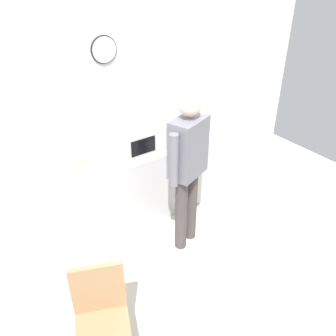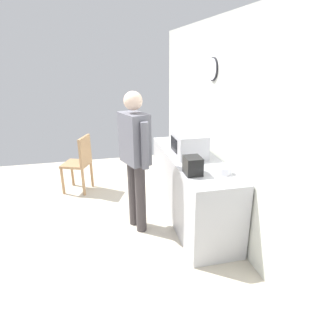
# 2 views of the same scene
# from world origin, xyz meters

# --- Properties ---
(ground_plane) EXTENTS (6.00, 6.00, 0.00)m
(ground_plane) POSITION_xyz_m (0.00, 0.00, 0.00)
(ground_plane) COLOR beige
(back_wall) EXTENTS (5.40, 0.13, 2.60)m
(back_wall) POSITION_xyz_m (-0.00, 1.60, 1.30)
(back_wall) COLOR silver
(back_wall) RESTS_ON ground_plane
(kitchen_counter) EXTENTS (2.14, 0.62, 0.90)m
(kitchen_counter) POSITION_xyz_m (-0.11, 1.22, 0.45)
(kitchen_counter) COLOR #B7B7BC
(kitchen_counter) RESTS_ON ground_plane
(microwave) EXTENTS (0.50, 0.39, 0.30)m
(microwave) POSITION_xyz_m (-0.15, 1.19, 1.05)
(microwave) COLOR silver
(microwave) RESTS_ON kitchen_counter
(sandwich_plate) EXTENTS (0.25, 0.25, 0.07)m
(sandwich_plate) POSITION_xyz_m (-0.83, 1.30, 0.92)
(sandwich_plate) COLOR white
(sandwich_plate) RESTS_ON kitchen_counter
(salad_bowl) EXTENTS (0.16, 0.16, 0.08)m
(salad_bowl) POSITION_xyz_m (0.57, 1.38, 0.94)
(salad_bowl) COLOR white
(salad_bowl) RESTS_ON kitchen_counter
(toaster) EXTENTS (0.22, 0.18, 0.20)m
(toaster) POSITION_xyz_m (0.49, 1.03, 1.00)
(toaster) COLOR black
(toaster) RESTS_ON kitchen_counter
(fork_utensil) EXTENTS (0.11, 0.15, 0.01)m
(fork_utensil) POSITION_xyz_m (-0.99, 1.01, 0.90)
(fork_utensil) COLOR silver
(fork_utensil) RESTS_ON kitchen_counter
(spoon_utensil) EXTENTS (0.16, 0.09, 0.01)m
(spoon_utensil) POSITION_xyz_m (0.86, 1.14, 0.90)
(spoon_utensil) COLOR silver
(spoon_utensil) RESTS_ON kitchen_counter
(person_standing) EXTENTS (0.56, 0.36, 1.77)m
(person_standing) POSITION_xyz_m (-0.02, 0.46, 1.04)
(person_standing) COLOR #3F393A
(person_standing) RESTS_ON ground_plane
(wooden_chair) EXTENTS (0.52, 0.52, 0.94)m
(wooden_chair) POSITION_xyz_m (-1.39, -0.28, 0.52)
(wooden_chair) COLOR #A87F56
(wooden_chair) RESTS_ON ground_plane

